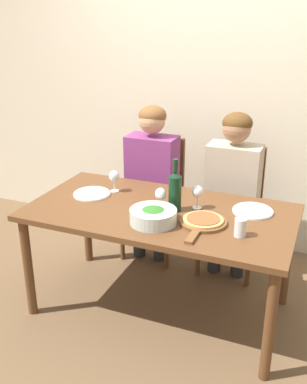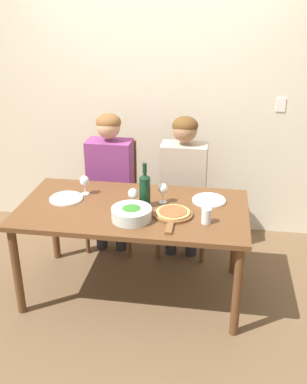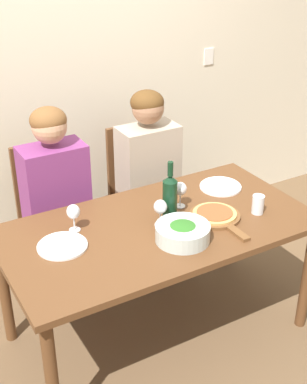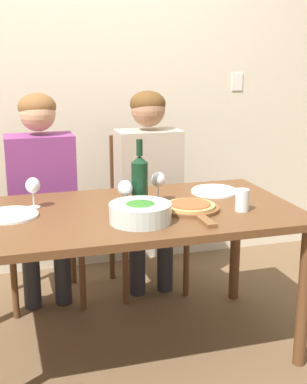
{
  "view_description": "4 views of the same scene",
  "coord_description": "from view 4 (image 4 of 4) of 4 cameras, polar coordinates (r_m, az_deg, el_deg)",
  "views": [
    {
      "loc": [
        0.93,
        -2.38,
        1.88
      ],
      "look_at": [
        -0.09,
        0.1,
        0.8
      ],
      "focal_mm": 42.0,
      "sensor_mm": 36.0,
      "label": 1
    },
    {
      "loc": [
        0.59,
        -2.85,
        2.15
      ],
      "look_at": [
        0.14,
        0.08,
        0.82
      ],
      "focal_mm": 42.0,
      "sensor_mm": 36.0,
      "label": 2
    },
    {
      "loc": [
        -1.23,
        -2.08,
        2.19
      ],
      "look_at": [
        0.05,
        0.14,
        0.85
      ],
      "focal_mm": 50.0,
      "sensor_mm": 36.0,
      "label": 3
    },
    {
      "loc": [
        -0.56,
        -2.36,
        1.46
      ],
      "look_at": [
        0.15,
        0.01,
        0.81
      ],
      "focal_mm": 50.0,
      "sensor_mm": 36.0,
      "label": 4
    }
  ],
  "objects": [
    {
      "name": "ground_plane",
      "position": [
        2.83,
        -2.95,
        -16.26
      ],
      "size": [
        40.0,
        40.0,
        0.0
      ],
      "primitive_type": "plane",
      "color": "brown"
    },
    {
      "name": "person_woman",
      "position": [
        3.09,
        -11.86,
        1.19
      ],
      "size": [
        0.47,
        0.51,
        1.24
      ],
      "color": "#28282D",
      "rests_on": "ground"
    },
    {
      "name": "chair_left",
      "position": [
        3.26,
        -11.82,
        -2.35
      ],
      "size": [
        0.42,
        0.42,
        0.95
      ],
      "color": "brown",
      "rests_on": "ground"
    },
    {
      "name": "dining_table",
      "position": [
        2.56,
        -3.14,
        -3.67
      ],
      "size": [
        1.65,
        0.87,
        0.73
      ],
      "color": "brown",
      "rests_on": "ground"
    },
    {
      "name": "wine_bottle",
      "position": [
        2.55,
        -1.48,
        1.22
      ],
      "size": [
        0.08,
        0.08,
        0.33
      ],
      "color": "black",
      "rests_on": "dining_table"
    },
    {
      "name": "back_wall",
      "position": [
        3.58,
        -7.79,
        12.91
      ],
      "size": [
        10.0,
        0.06,
        2.7
      ],
      "color": "beige",
      "rests_on": "ground"
    },
    {
      "name": "water_tumbler",
      "position": [
        2.55,
        9.44,
        -0.86
      ],
      "size": [
        0.07,
        0.07,
        0.11
      ],
      "color": "silver",
      "rests_on": "dining_table"
    },
    {
      "name": "dinner_plate_right",
      "position": [
        2.87,
        6.52,
        0.11
      ],
      "size": [
        0.25,
        0.25,
        0.02
      ],
      "color": "white",
      "rests_on": "dining_table"
    },
    {
      "name": "wine_glass_right",
      "position": [
        2.66,
        0.53,
        1.17
      ],
      "size": [
        0.07,
        0.07,
        0.15
      ],
      "color": "silver",
      "rests_on": "dining_table"
    },
    {
      "name": "chair_right",
      "position": [
        3.37,
        -0.99,
        -1.49
      ],
      "size": [
        0.42,
        0.42,
        0.95
      ],
      "color": "brown",
      "rests_on": "ground"
    },
    {
      "name": "dinner_plate_left",
      "position": [
        2.52,
        -14.98,
        -2.37
      ],
      "size": [
        0.25,
        0.25,
        0.02
      ],
      "color": "white",
      "rests_on": "dining_table"
    },
    {
      "name": "pizza_on_board",
      "position": [
        2.53,
        4.0,
        -1.7
      ],
      "size": [
        0.28,
        0.42,
        0.04
      ],
      "color": "brown",
      "rests_on": "dining_table"
    },
    {
      "name": "wine_glass_centre",
      "position": [
        2.5,
        -3.04,
        0.24
      ],
      "size": [
        0.07,
        0.07,
        0.15
      ],
      "color": "silver",
      "rests_on": "dining_table"
    },
    {
      "name": "broccoli_bowl",
      "position": [
        2.36,
        -1.42,
        -2.19
      ],
      "size": [
        0.28,
        0.28,
        0.09
      ],
      "color": "silver",
      "rests_on": "dining_table"
    },
    {
      "name": "wine_glass_left",
      "position": [
        2.61,
        -12.74,
        0.53
      ],
      "size": [
        0.07,
        0.07,
        0.15
      ],
      "color": "silver",
      "rests_on": "dining_table"
    },
    {
      "name": "person_man",
      "position": [
        3.2,
        -0.47,
        1.98
      ],
      "size": [
        0.47,
        0.51,
        1.24
      ],
      "color": "#28282D",
      "rests_on": "ground"
    }
  ]
}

